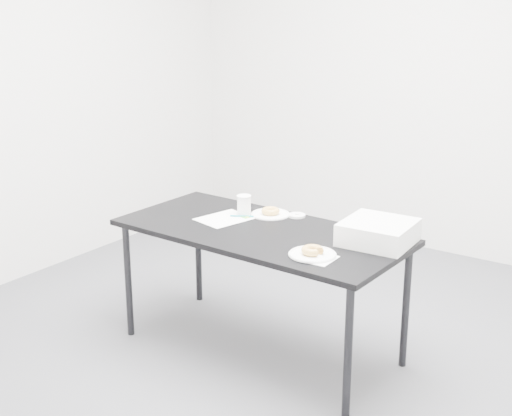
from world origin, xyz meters
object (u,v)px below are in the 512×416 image
Objects in this scene: table at (261,239)px; plate_near at (312,254)px; scorecard at (225,219)px; coffee_cup at (244,205)px; donut_far at (270,211)px; pen at (242,216)px; donut_near at (312,250)px; plate_far at (270,214)px; bakery_box at (378,232)px.

table is 6.80× the size of plate_near.
scorecard is (-0.27, 0.04, 0.05)m from table.
table is 0.30m from coffee_cup.
pen is at bearing -130.18° from donut_far.
table is 0.27m from donut_far.
pen is at bearing 154.77° from donut_near.
plate_far is (-0.10, 0.24, 0.06)m from table.
scorecard is at bearing 173.62° from table.
donut_far is at bearing 140.99° from donut_near.
scorecard is at bearing 162.50° from donut_near.
donut_far is at bearing 140.99° from plate_near.
plate_near is at bearing -39.01° from donut_far.
bakery_box is (0.80, 0.05, 0.05)m from pen.
plate_near is 0.67m from donut_far.
coffee_cup reaches higher than bakery_box.
table is at bearing -67.29° from donut_far.
pen is at bearing -130.18° from plate_far.
scorecard is 2.15× the size of pen.
table is at bearing -58.64° from pen.
plate_far is 2.13× the size of donut_far.
table is 0.46m from donut_near.
donut_near reaches higher than donut_far.
plate_near is at bearing 0.00° from donut_near.
table is 0.46m from plate_near.
donut_near is 0.94× the size of coffee_cup.
donut_near is (0.42, -0.18, 0.08)m from table.
coffee_cup reaches higher than scorecard.
pen is 0.07m from coffee_cup.
coffee_cup is at bearing -145.18° from plate_far.
pen reaches higher than plate_far.
donut_far is 0.15m from coffee_cup.
plate_near is (0.63, -0.30, -0.00)m from pen.
scorecard is 1.28× the size of plate_far.
plate_far is (0.11, 0.13, -0.00)m from pen.
scorecard is 0.10m from pen.
table is 4.67× the size of bakery_box.
bakery_box reaches higher than plate_far.
plate_far is 0.70m from bakery_box.
donut_far is 0.91× the size of coffee_cup.
donut_far is 0.70m from bakery_box.
plate_far is (0.17, 0.20, 0.00)m from scorecard.
coffee_cup reaches higher than plate_far.
coffee_cup is at bearing 146.51° from table.
bakery_box is (0.18, 0.34, 0.03)m from donut_near.
donut_far reaches higher than table.
coffee_cup is (0.05, 0.12, 0.06)m from scorecard.
donut_far reaches higher than pen.
donut_far is at bearing 114.42° from table.
coffee_cup is (-0.02, 0.04, 0.05)m from pen.
bakery_box is at bearing 0.47° from coffee_cup.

